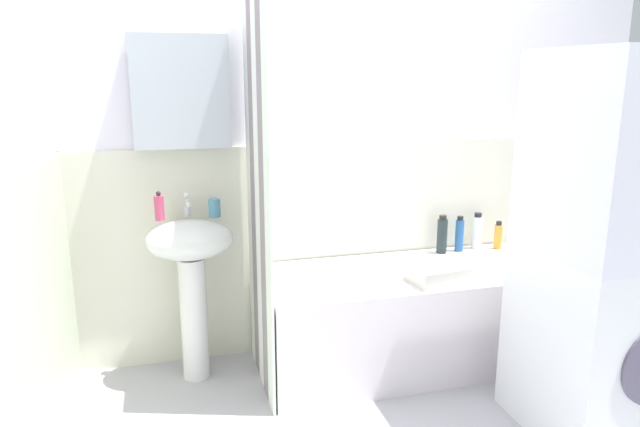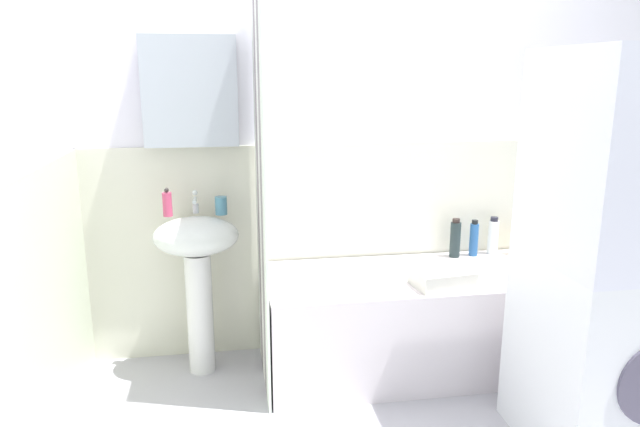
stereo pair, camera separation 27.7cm
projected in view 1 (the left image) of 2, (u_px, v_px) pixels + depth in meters
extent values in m
cube|color=white|center=(351.00, 142.00, 3.32)|extent=(3.60, 0.05, 2.40)
cube|color=silver|center=(351.00, 245.00, 3.43)|extent=(3.60, 0.02, 1.20)
cube|color=silver|center=(181.00, 92.00, 2.92)|extent=(0.48, 0.12, 0.56)
cube|color=white|center=(7.00, 185.00, 2.04)|extent=(0.05, 1.81, 2.40)
cube|color=silver|center=(36.00, 342.00, 2.19)|extent=(0.02, 1.81, 1.20)
cylinder|color=silver|center=(194.00, 319.00, 3.05)|extent=(0.14, 0.14, 0.66)
ellipsoid|color=white|center=(190.00, 240.00, 2.95)|extent=(0.44, 0.34, 0.20)
cylinder|color=silver|center=(188.00, 211.00, 3.02)|extent=(0.03, 0.03, 0.05)
cylinder|color=silver|center=(187.00, 203.00, 2.96)|extent=(0.02, 0.10, 0.02)
sphere|color=silver|center=(187.00, 195.00, 3.00)|extent=(0.03, 0.03, 0.03)
cylinder|color=#CB4369|center=(159.00, 208.00, 2.93)|extent=(0.05, 0.05, 0.12)
sphere|color=#2D2827|center=(158.00, 193.00, 2.91)|extent=(0.02, 0.02, 0.02)
cylinder|color=teal|center=(214.00, 208.00, 2.99)|extent=(0.06, 0.06, 0.09)
cube|color=silver|center=(406.00, 317.00, 3.22)|extent=(1.58, 0.67, 0.54)
cube|color=white|center=(268.00, 208.00, 2.59)|extent=(0.01, 0.13, 2.00)
cube|color=gray|center=(263.00, 202.00, 2.72)|extent=(0.01, 0.13, 2.00)
cube|color=white|center=(258.00, 196.00, 2.84)|extent=(0.01, 0.13, 2.00)
cube|color=gray|center=(254.00, 191.00, 2.97)|extent=(0.01, 0.13, 2.00)
cube|color=white|center=(250.00, 186.00, 3.09)|extent=(0.01, 0.13, 2.00)
cylinder|color=gold|center=(498.00, 237.00, 3.54)|extent=(0.05, 0.05, 0.15)
cylinder|color=#231F2A|center=(499.00, 223.00, 3.52)|extent=(0.03, 0.03, 0.02)
cylinder|color=white|center=(477.00, 233.00, 3.54)|extent=(0.06, 0.06, 0.20)
cylinder|color=#1F1F2C|center=(478.00, 215.00, 3.51)|extent=(0.04, 0.04, 0.02)
cylinder|color=#255897|center=(459.00, 236.00, 3.49)|extent=(0.05, 0.05, 0.19)
cylinder|color=black|center=(460.00, 218.00, 3.46)|extent=(0.04, 0.04, 0.02)
cylinder|color=#212F30|center=(442.00, 236.00, 3.45)|extent=(0.06, 0.06, 0.20)
cylinder|color=#2B221E|center=(443.00, 217.00, 3.42)|extent=(0.04, 0.04, 0.02)
cube|color=silver|center=(438.00, 274.00, 2.98)|extent=(0.31, 0.24, 0.08)
cube|color=white|center=(600.00, 342.00, 2.59)|extent=(0.62, 0.61, 0.84)
cube|color=white|center=(624.00, 153.00, 2.39)|extent=(0.62, 0.61, 0.84)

